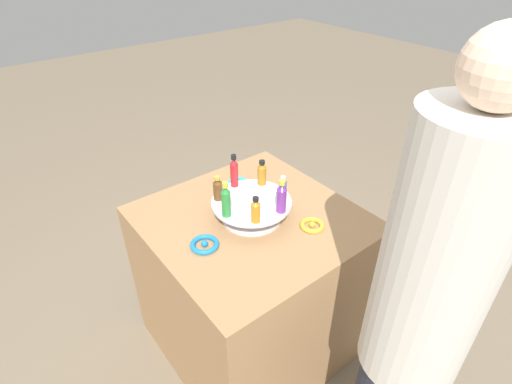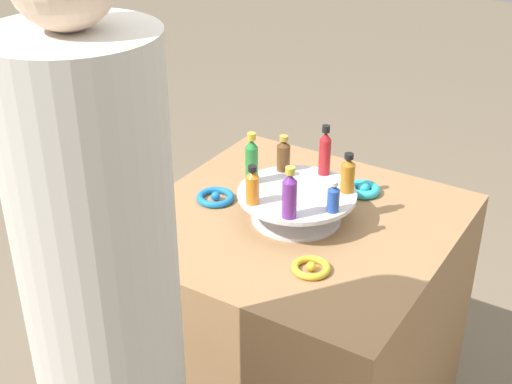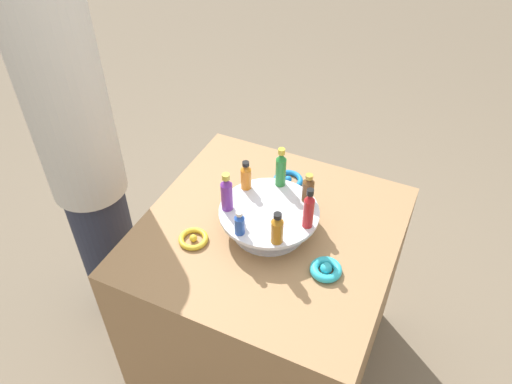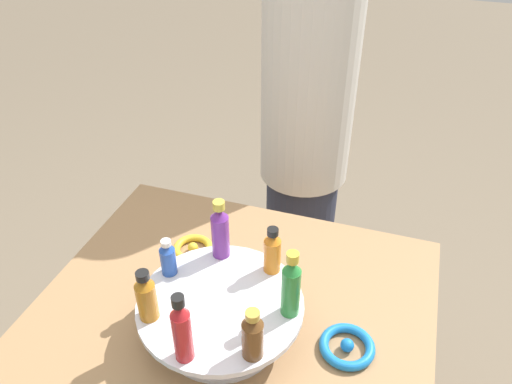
% 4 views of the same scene
% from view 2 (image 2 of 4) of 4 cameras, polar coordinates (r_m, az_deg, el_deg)
% --- Properties ---
extents(party_table, '(0.82, 0.82, 0.77)m').
position_cam_2_polar(party_table, '(2.16, 2.95, -10.97)').
color(party_table, '#9E754C').
rests_on(party_table, ground_plane).
extents(display_stand, '(0.32, 0.32, 0.08)m').
position_cam_2_polar(display_stand, '(1.91, 3.27, -0.87)').
color(display_stand, silver).
rests_on(display_stand, party_table).
extents(bottle_green, '(0.03, 0.03, 0.15)m').
position_cam_2_polar(bottle_green, '(1.91, -0.35, 2.58)').
color(bottle_green, '#288438').
rests_on(bottle_green, display_stand).
extents(bottle_orange, '(0.03, 0.03, 0.11)m').
position_cam_2_polar(bottle_orange, '(1.82, -0.29, 0.47)').
color(bottle_orange, orange).
rests_on(bottle_orange, display_stand).
extents(bottle_purple, '(0.04, 0.04, 0.14)m').
position_cam_2_polar(bottle_purple, '(1.75, 2.70, -0.19)').
color(bottle_purple, '#702D93').
rests_on(bottle_purple, display_stand).
extents(bottle_blue, '(0.03, 0.03, 0.08)m').
position_cam_2_polar(bottle_blue, '(1.80, 6.21, -0.45)').
color(bottle_blue, '#234CAD').
rests_on(bottle_blue, display_stand).
extents(bottle_amber, '(0.04, 0.04, 0.11)m').
position_cam_2_polar(bottle_amber, '(1.89, 7.36, 1.42)').
color(bottle_amber, '#AD6B19').
rests_on(bottle_amber, display_stand).
extents(bottle_red, '(0.03, 0.03, 0.14)m').
position_cam_2_polar(bottle_red, '(1.97, 5.53, 3.21)').
color(bottle_red, '#B21E23').
rests_on(bottle_red, display_stand).
extents(bottle_brown, '(0.04, 0.04, 0.10)m').
position_cam_2_polar(bottle_brown, '(1.99, 2.21, 3.02)').
color(bottle_brown, brown).
rests_on(bottle_brown, display_stand).
extents(ribbon_bow_teal, '(0.10, 0.10, 0.04)m').
position_cam_2_polar(ribbon_bow_teal, '(2.08, 8.59, 0.22)').
color(ribbon_bow_teal, '#2DB7CC').
rests_on(ribbon_bow_teal, party_table).
extents(ribbon_bow_blue, '(0.11, 0.11, 0.03)m').
position_cam_2_polar(ribbon_bow_blue, '(2.02, -3.26, -0.42)').
color(ribbon_bow_blue, blue).
rests_on(ribbon_bow_blue, party_table).
extents(ribbon_bow_gold, '(0.10, 0.10, 0.02)m').
position_cam_2_polar(ribbon_bow_gold, '(1.73, 4.42, -6.05)').
color(ribbon_bow_gold, gold).
rests_on(ribbon_bow_gold, party_table).
extents(person_figure, '(0.28, 0.28, 1.63)m').
position_cam_2_polar(person_figure, '(1.42, -11.45, -13.39)').
color(person_figure, '#282D42').
rests_on(person_figure, ground_plane).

